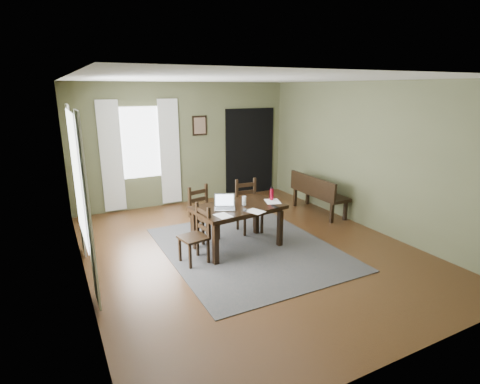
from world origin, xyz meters
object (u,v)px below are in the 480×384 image
chair_end (196,235)px  bench (317,191)px  dining_table (238,211)px  chair_back_left (203,214)px  water_bottle (272,194)px  laptop (225,205)px  chair_back_right (249,207)px

chair_end → bench: bearing=98.2°
dining_table → chair_back_left: 0.73m
bench → water_bottle: (-1.61, -0.78, 0.35)m
dining_table → chair_end: (-0.80, -0.18, -0.20)m
chair_end → bench: chair_end is taller
dining_table → bench: 2.43m
water_bottle → chair_back_left: bearing=151.3°
chair_back_left → bench: bearing=-9.1°
chair_end → chair_back_left: (0.43, 0.79, 0.03)m
laptop → chair_back_left: bearing=125.9°
dining_table → chair_back_right: 0.80m
dining_table → water_bottle: (0.67, 0.04, 0.19)m
chair_back_left → water_bottle: water_bottle is taller
bench → laptop: 2.68m
dining_table → laptop: (-0.24, -0.01, 0.15)m
bench → laptop: bearing=108.3°
bench → chair_end: bearing=108.1°
chair_back_right → bench: size_ratio=0.67×
dining_table → laptop: laptop is taller
chair_back_right → water_bottle: (0.15, -0.54, 0.36)m
chair_back_left → water_bottle: bearing=-42.5°
chair_end → chair_back_left: size_ratio=0.94×
dining_table → chair_back_left: (-0.37, 0.61, -0.18)m
dining_table → chair_end: 0.84m
chair_end → chair_back_right: bearing=110.2°
dining_table → water_bottle: 0.70m
chair_back_left → bench: 2.66m
chair_back_left → bench: size_ratio=0.65×
bench → water_bottle: bearing=115.9°
bench → laptop: (-2.52, -0.84, 0.30)m
chair_end → chair_back_right: (1.32, 0.76, 0.04)m
chair_end → laptop: bearing=97.2°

